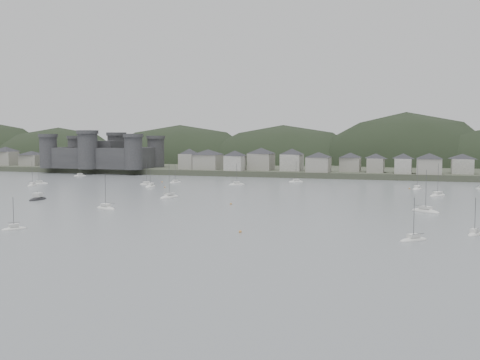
% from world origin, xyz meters
% --- Properties ---
extents(ground, '(900.00, 900.00, 0.00)m').
position_xyz_m(ground, '(0.00, 0.00, 0.00)').
color(ground, slate).
rests_on(ground, ground).
extents(far_shore_land, '(900.00, 250.00, 3.00)m').
position_xyz_m(far_shore_land, '(0.00, 295.00, 1.50)').
color(far_shore_land, '#383D2D').
rests_on(far_shore_land, ground).
extents(forested_ridge, '(851.55, 103.94, 102.57)m').
position_xyz_m(forested_ridge, '(4.83, 269.40, -11.28)').
color(forested_ridge, black).
rests_on(forested_ridge, ground).
extents(castle, '(66.00, 43.00, 20.00)m').
position_xyz_m(castle, '(-120.00, 179.80, 10.96)').
color(castle, '#353538').
rests_on(castle, far_shore_land).
extents(waterfront_town, '(451.48, 28.46, 12.92)m').
position_xyz_m(waterfront_town, '(50.59, 183.34, 8.66)').
color(waterfront_town, '#9E9B90').
rests_on(waterfront_town, far_shore_land).
extents(sailboat_lead, '(7.84, 6.21, 10.56)m').
position_xyz_m(sailboat_lead, '(-103.87, 99.37, 0.18)').
color(sailboat_lead, silver).
rests_on(sailboat_lead, ground).
extents(moored_fleet, '(253.40, 175.34, 13.57)m').
position_xyz_m(moored_fleet, '(-7.99, 66.59, 0.18)').
color(moored_fleet, silver).
rests_on(moored_fleet, ground).
extents(motor_launch_far, '(3.66, 9.02, 4.10)m').
position_xyz_m(motor_launch_far, '(-62.42, 44.38, 0.28)').
color(motor_launch_far, black).
rests_on(motor_launch_far, ground).
extents(mooring_buoys, '(135.03, 122.58, 0.70)m').
position_xyz_m(mooring_buoys, '(-14.79, 69.34, 0.15)').
color(mooring_buoys, '#C88942').
rests_on(mooring_buoys, ground).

